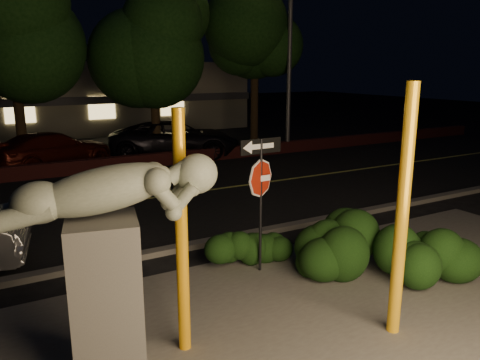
% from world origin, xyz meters
% --- Properties ---
extents(ground, '(90.00, 90.00, 0.00)m').
position_xyz_m(ground, '(0.00, 10.00, 0.00)').
color(ground, black).
rests_on(ground, ground).
extents(patio, '(14.00, 6.00, 0.02)m').
position_xyz_m(patio, '(0.00, -1.00, 0.01)').
color(patio, '#4C4944').
rests_on(patio, ground).
extents(road, '(80.00, 8.00, 0.01)m').
position_xyz_m(road, '(0.00, 7.00, 0.01)').
color(road, black).
rests_on(road, ground).
extents(lane_marking, '(80.00, 0.12, 0.00)m').
position_xyz_m(lane_marking, '(0.00, 7.00, 0.02)').
color(lane_marking, '#BAB94A').
rests_on(lane_marking, road).
extents(curb, '(80.00, 0.25, 0.12)m').
position_xyz_m(curb, '(0.00, 2.90, 0.06)').
color(curb, '#4C4944').
rests_on(curb, ground).
extents(brick_wall, '(40.00, 0.35, 0.50)m').
position_xyz_m(brick_wall, '(0.00, 11.30, 0.25)').
color(brick_wall, '#4A1718').
rests_on(brick_wall, ground).
extents(parking_lot, '(40.00, 12.00, 0.01)m').
position_xyz_m(parking_lot, '(0.00, 17.00, 0.01)').
color(parking_lot, black).
rests_on(parking_lot, ground).
extents(building, '(22.00, 10.20, 4.00)m').
position_xyz_m(building, '(0.00, 24.99, 2.00)').
color(building, '#696554').
rests_on(building, ground).
extents(tree_far_c, '(4.80, 4.80, 7.84)m').
position_xyz_m(tree_far_c, '(2.50, 12.80, 5.66)').
color(tree_far_c, black).
rests_on(tree_far_c, ground).
extents(tree_far_d, '(4.40, 4.40, 7.42)m').
position_xyz_m(tree_far_d, '(7.50, 13.30, 5.42)').
color(tree_far_d, black).
rests_on(tree_far_d, ground).
extents(yellow_pole_left, '(0.16, 0.16, 3.21)m').
position_xyz_m(yellow_pole_left, '(-1.76, -0.36, 1.60)').
color(yellow_pole_left, '#FFA910').
rests_on(yellow_pole_left, ground).
extents(yellow_pole_right, '(0.18, 0.18, 3.51)m').
position_xyz_m(yellow_pole_right, '(0.99, -1.42, 1.75)').
color(yellow_pole_right, '#EDAA17').
rests_on(yellow_pole_right, ground).
extents(signpost, '(0.84, 0.09, 2.47)m').
position_xyz_m(signpost, '(0.41, 1.26, 1.76)').
color(signpost, black).
rests_on(signpost, ground).
extents(sculpture, '(2.53, 1.16, 2.71)m').
position_xyz_m(sculpture, '(-2.72, -0.50, 1.67)').
color(sculpture, '#4C4944').
rests_on(sculpture, ground).
extents(hedge_center, '(1.80, 0.88, 0.93)m').
position_xyz_m(hedge_center, '(0.39, 1.74, 0.46)').
color(hedge_center, black).
rests_on(hedge_center, ground).
extents(hedge_right, '(2.12, 1.68, 1.23)m').
position_xyz_m(hedge_right, '(1.52, 0.59, 0.61)').
color(hedge_right, black).
rests_on(hedge_right, ground).
extents(hedge_far_right, '(1.73, 1.28, 1.09)m').
position_xyz_m(hedge_far_right, '(2.80, -0.45, 0.54)').
color(hedge_far_right, black).
rests_on(hedge_far_right, ground).
extents(streetlight, '(1.38, 0.40, 9.18)m').
position_xyz_m(streetlight, '(7.82, 11.30, 5.46)').
color(streetlight, '#4E4E53').
rests_on(streetlight, ground).
extents(parked_car_darkred, '(4.96, 3.43, 1.33)m').
position_xyz_m(parked_car_darkred, '(-1.48, 13.04, 0.67)').
color(parked_car_darkred, '#450F09').
rests_on(parked_car_darkred, ground).
extents(parked_car_dark, '(5.95, 4.41, 1.50)m').
position_xyz_m(parked_car_dark, '(3.36, 12.88, 0.75)').
color(parked_car_dark, black).
rests_on(parked_car_dark, ground).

